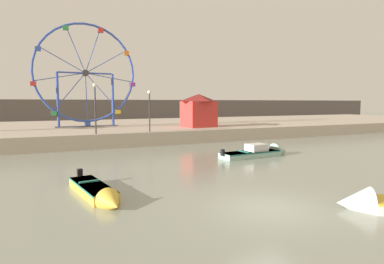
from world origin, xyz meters
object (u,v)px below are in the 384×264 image
Objects in this scene: motorboat_seafoam at (262,152)px; promenade_lamp_far at (149,105)px; carnival_booth_red_striped at (198,110)px; ferris_wheel_blue_frame at (85,75)px; motorboat_mustard_yellow at (98,193)px; promenade_lamp_near at (95,101)px.

promenade_lamp_far is at bearing 118.22° from motorboat_seafoam.
carnival_booth_red_striped is 7.55m from promenade_lamp_far.
ferris_wheel_blue_frame reaches higher than motorboat_seafoam.
motorboat_mustard_yellow is 16.56m from promenade_lamp_far.
promenade_lamp_near is at bearing -92.34° from ferris_wheel_blue_frame.
promenade_lamp_far is (-6.64, -3.55, 0.61)m from carnival_booth_red_striped.
motorboat_seafoam reaches higher than motorboat_mustard_yellow.
ferris_wheel_blue_frame is 9.43m from promenade_lamp_near.
motorboat_seafoam is 11.16m from promenade_lamp_far.
carnival_booth_red_striped reaches higher than motorboat_mustard_yellow.
carnival_booth_red_striped is at bearing 134.64° from motorboat_mustard_yellow.
motorboat_seafoam is 13.74m from motorboat_mustard_yellow.
motorboat_seafoam is 12.86m from carnival_booth_red_striped.
carnival_booth_red_striped is (13.46, 18.23, 2.87)m from motorboat_mustard_yellow.
motorboat_seafoam is at bearing -60.69° from ferris_wheel_blue_frame.
promenade_lamp_near is (2.09, 14.62, 3.76)m from motorboat_mustard_yellow.
carnival_booth_red_striped is 11.96m from promenade_lamp_near.
motorboat_mustard_yellow is at bearing -129.57° from carnival_booth_red_striped.
carnival_booth_red_striped reaches higher than motorboat_seafoam.
promenade_lamp_far is (4.72, 0.06, -0.28)m from promenade_lamp_near.
carnival_booth_red_striped is 0.96× the size of promenade_lamp_far.
ferris_wheel_blue_frame is (-10.04, 17.89, 6.57)m from motorboat_seafoam.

